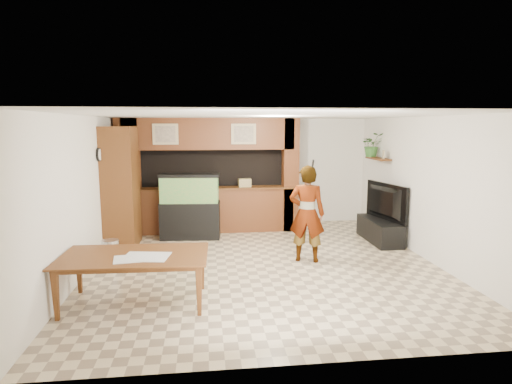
{
  "coord_description": "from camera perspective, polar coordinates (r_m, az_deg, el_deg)",
  "views": [
    {
      "loc": [
        -1.0,
        -7.24,
        2.44
      ],
      "look_at": [
        -0.07,
        0.6,
        1.21
      ],
      "focal_mm": 30.0,
      "sensor_mm": 36.0,
      "label": 1
    }
  ],
  "objects": [
    {
      "name": "wall_clock",
      "position": [
        8.49,
        -20.22,
        4.7
      ],
      "size": [
        0.05,
        0.25,
        0.25
      ],
      "color": "black",
      "rests_on": "wall_left"
    },
    {
      "name": "wall_shelf",
      "position": [
        9.99,
        15.97,
        4.3
      ],
      "size": [
        0.25,
        0.9,
        0.04
      ],
      "primitive_type": "cube",
      "color": "#5E2F16",
      "rests_on": "wall_right"
    },
    {
      "name": "potted_plant",
      "position": [
        10.24,
        15.22,
        6.09
      ],
      "size": [
        0.5,
        0.44,
        0.55
      ],
      "primitive_type": "imported",
      "rotation": [
        0.0,
        0.0,
        -0.02
      ],
      "color": "#2E5F26",
      "rests_on": "wall_shelf"
    },
    {
      "name": "partition",
      "position": [
        9.94,
        -6.43,
        2.32
      ],
      "size": [
        4.2,
        0.99,
        2.6
      ],
      "color": "brown",
      "rests_on": "floor"
    },
    {
      "name": "photo_frame",
      "position": [
        9.72,
        16.64,
        4.81
      ],
      "size": [
        0.06,
        0.14,
        0.18
      ],
      "primitive_type": "cube",
      "rotation": [
        0.0,
        0.0,
        -0.22
      ],
      "color": "tan",
      "rests_on": "wall_shelf"
    },
    {
      "name": "trash_can",
      "position": [
        7.72,
        -18.81,
        -7.97
      ],
      "size": [
        0.29,
        0.29,
        0.52
      ],
      "primitive_type": "cylinder",
      "color": "#B2B2B7",
      "rests_on": "floor"
    },
    {
      "name": "wall_right",
      "position": [
        8.35,
        21.94,
        0.39
      ],
      "size": [
        0.0,
        6.5,
        6.5
      ],
      "primitive_type": "plane",
      "rotation": [
        1.57,
        0.0,
        -1.57
      ],
      "color": "silver",
      "rests_on": "floor"
    },
    {
      "name": "microphone",
      "position": [
        7.44,
        7.6,
        3.76
      ],
      "size": [
        0.03,
        0.09,
        0.15
      ],
      "primitive_type": "cylinder",
      "rotation": [
        0.44,
        0.0,
        0.0
      ],
      "color": "black",
      "rests_on": "person"
    },
    {
      "name": "dining_table",
      "position": [
        6.18,
        -15.86,
        -11.25
      ],
      "size": [
        2.02,
        1.17,
        0.7
      ],
      "primitive_type": "imported",
      "rotation": [
        0.0,
        0.0,
        -0.03
      ],
      "color": "#5E2F16",
      "rests_on": "floor"
    },
    {
      "name": "tv_stand",
      "position": [
        9.47,
        16.17,
        -4.95
      ],
      "size": [
        0.51,
        1.39,
        0.46
      ],
      "primitive_type": "cube",
      "color": "black",
      "rests_on": "floor"
    },
    {
      "name": "person",
      "position": [
        7.71,
        6.81,
        -2.89
      ],
      "size": [
        0.74,
        0.6,
        1.75
      ],
      "primitive_type": "imported",
      "rotation": [
        0.0,
        0.0,
        2.82
      ],
      "color": "#957D52",
      "rests_on": "floor"
    },
    {
      "name": "newspaper_a",
      "position": [
        5.93,
        -16.03,
        -8.52
      ],
      "size": [
        0.55,
        0.44,
        0.01
      ],
      "primitive_type": "cube",
      "rotation": [
        0.0,
        0.0,
        0.16
      ],
      "color": "silver",
      "rests_on": "dining_table"
    },
    {
      "name": "floor",
      "position": [
        7.7,
        1.05,
        -9.58
      ],
      "size": [
        6.5,
        6.5,
        0.0
      ],
      "primitive_type": "plane",
      "color": "#CAB58C",
      "rests_on": "ground"
    },
    {
      "name": "aquarium",
      "position": [
        9.36,
        -8.79,
        -1.99
      ],
      "size": [
        1.28,
        0.48,
        1.41
      ],
      "rotation": [
        0.0,
        0.0,
        -0.08
      ],
      "color": "black",
      "rests_on": "floor"
    },
    {
      "name": "wall_left",
      "position": [
        7.6,
        -21.95,
        -0.39
      ],
      "size": [
        0.0,
        6.5,
        6.5
      ],
      "primitive_type": "plane",
      "rotation": [
        1.57,
        0.0,
        1.57
      ],
      "color": "silver",
      "rests_on": "floor"
    },
    {
      "name": "television",
      "position": [
        9.35,
        16.33,
        -1.26
      ],
      "size": [
        0.46,
        1.35,
        0.77
      ],
      "primitive_type": "imported",
      "rotation": [
        0.0,
        0.0,
        1.79
      ],
      "color": "black",
      "rests_on": "tv_stand"
    },
    {
      "name": "wall_back",
      "position": [
        10.6,
        -1.31,
        2.71
      ],
      "size": [
        6.0,
        0.0,
        6.0
      ],
      "primitive_type": "plane",
      "rotation": [
        1.57,
        0.0,
        0.0
      ],
      "color": "silver",
      "rests_on": "floor"
    },
    {
      "name": "ceiling",
      "position": [
        7.31,
        1.11,
        10.15
      ],
      "size": [
        6.5,
        6.5,
        0.0
      ],
      "primitive_type": "plane",
      "color": "white",
      "rests_on": "wall_back"
    },
    {
      "name": "pantry_cabinet",
      "position": [
        9.02,
        -17.57,
        0.63
      ],
      "size": [
        0.6,
        0.99,
        2.42
      ],
      "primitive_type": "cube",
      "color": "#5E2F16",
      "rests_on": "floor"
    },
    {
      "name": "newspaper_b",
      "position": [
        5.96,
        -14.44,
        -8.36
      ],
      "size": [
        0.66,
        0.53,
        0.01
      ],
      "primitive_type": "cube",
      "rotation": [
        0.0,
        0.0,
        -0.16
      ],
      "color": "silver",
      "rests_on": "dining_table"
    },
    {
      "name": "counter_box",
      "position": [
        9.82,
        -1.52,
        1.24
      ],
      "size": [
        0.3,
        0.21,
        0.19
      ],
      "primitive_type": "cube",
      "rotation": [
        0.0,
        0.0,
        0.07
      ],
      "color": "#9D8855",
      "rests_on": "partition"
    }
  ]
}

